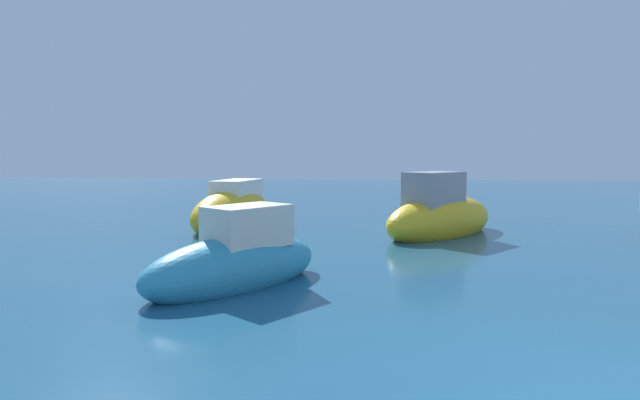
{
  "coord_description": "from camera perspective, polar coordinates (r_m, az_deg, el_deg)",
  "views": [
    {
      "loc": [
        -2.35,
        -4.01,
        2.21
      ],
      "look_at": [
        -4.09,
        11.89,
        0.77
      ],
      "focal_mm": 29.29,
      "sensor_mm": 36.0,
      "label": 1
    }
  ],
  "objects": [
    {
      "name": "moored_boat_0",
      "position": [
        8.89,
        -9.05,
        -6.64
      ],
      "size": [
        3.04,
        3.53,
        1.57
      ],
      "rotation": [
        0.0,
        0.0,
        4.08
      ],
      "color": "teal",
      "rests_on": "ground"
    },
    {
      "name": "moored_boat_4",
      "position": [
        14.5,
        12.97,
        -1.77
      ],
      "size": [
        3.95,
        4.3,
        2.02
      ],
      "rotation": [
        0.0,
        0.0,
        0.87
      ],
      "color": "gold",
      "rests_on": "ground"
    },
    {
      "name": "moored_boat_1",
      "position": [
        15.91,
        -9.48,
        -1.21
      ],
      "size": [
        2.22,
        4.52,
        1.72
      ],
      "rotation": [
        0.0,
        0.0,
        4.57
      ],
      "color": "gold",
      "rests_on": "ground"
    }
  ]
}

